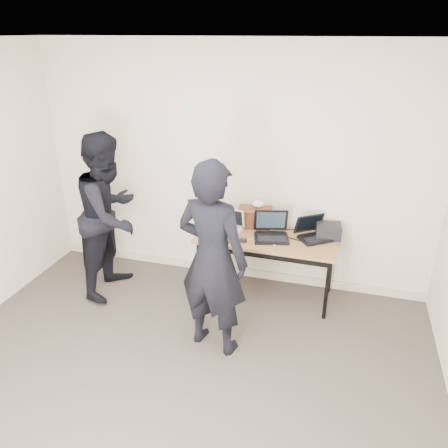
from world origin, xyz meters
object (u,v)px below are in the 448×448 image
at_px(laptop_beige, 227,228).
at_px(person_typist, 212,260).
at_px(desk, 266,242).
at_px(leather_satchel, 255,217).
at_px(equipment_box, 328,231).
at_px(laptop_center, 271,232).
at_px(person_observer, 110,215).
at_px(laptop_right, 313,233).

relative_size(laptop_beige, person_typist, 0.19).
xyz_separation_m(desk, person_typist, (-0.31, -0.97, 0.25)).
height_order(laptop_beige, leather_satchel, leather_satchel).
height_order(leather_satchel, equipment_box, leather_satchel).
bearing_deg(laptop_center, equipment_box, 1.36).
relative_size(person_typist, person_observer, 1.00).
distance_m(desk, equipment_box, 0.67).
bearing_deg(laptop_right, leather_satchel, 135.22).
xyz_separation_m(laptop_beige, leather_satchel, (0.26, 0.21, 0.08)).
relative_size(desk, person_observer, 0.83).
relative_size(desk, equipment_box, 5.87).
relative_size(laptop_center, person_typist, 0.24).
bearing_deg(laptop_right, person_observer, 155.10).
xyz_separation_m(laptop_beige, laptop_center, (0.48, 0.01, 0.01)).
relative_size(laptop_center, person_observer, 0.24).
bearing_deg(leather_satchel, laptop_beige, -147.93).
height_order(laptop_center, leather_satchel, laptop_center).
height_order(desk, equipment_box, equipment_box).
relative_size(laptop_right, leather_satchel, 1.17).
bearing_deg(equipment_box, desk, -163.06).
bearing_deg(person_observer, desk, -78.20).
bearing_deg(desk, equipment_box, 18.12).
relative_size(leather_satchel, person_observer, 0.21).
bearing_deg(desk, person_observer, -168.62).
bearing_deg(equipment_box, person_observer, -167.94).
distance_m(leather_satchel, equipment_box, 0.81).
distance_m(laptop_right, person_observer, 2.20).
distance_m(equipment_box, person_observer, 2.37).
distance_m(laptop_center, person_observer, 1.76).
height_order(desk, laptop_right, laptop_right).
distance_m(leather_satchel, person_typist, 1.20).
bearing_deg(equipment_box, leather_satchel, 177.47).
height_order(laptop_beige, laptop_right, laptop_beige).
xyz_separation_m(laptop_right, leather_satchel, (-0.65, 0.10, 0.07)).
bearing_deg(person_typist, laptop_beige, -69.42).
xyz_separation_m(laptop_center, laptop_right, (0.43, 0.10, -0.01)).
distance_m(desk, laptop_center, 0.13).
xyz_separation_m(desk, laptop_right, (0.48, 0.13, 0.11)).
height_order(laptop_beige, laptop_center, laptop_center).
distance_m(laptop_beige, person_observer, 1.29).
relative_size(equipment_box, person_typist, 0.14).
xyz_separation_m(desk, equipment_box, (0.63, 0.19, 0.13)).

